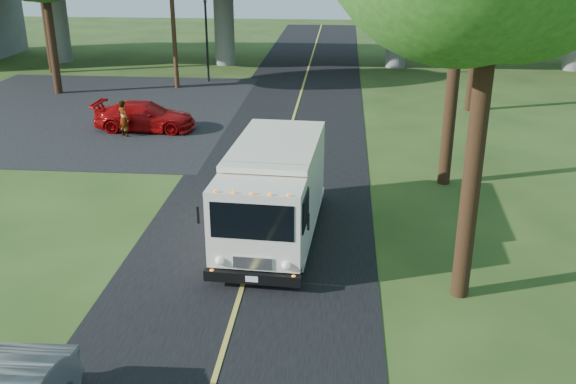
# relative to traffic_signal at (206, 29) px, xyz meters

# --- Properties ---
(ground) EXTENTS (120.00, 120.00, 0.00)m
(ground) POSITION_rel_traffic_signal_xyz_m (6.00, -26.00, -3.20)
(ground) COLOR #294117
(ground) RESTS_ON ground
(road) EXTENTS (7.00, 90.00, 0.02)m
(road) POSITION_rel_traffic_signal_xyz_m (6.00, -16.00, -3.19)
(road) COLOR black
(road) RESTS_ON ground
(parking_lot) EXTENTS (16.00, 18.00, 0.01)m
(parking_lot) POSITION_rel_traffic_signal_xyz_m (-5.00, -8.00, -3.19)
(parking_lot) COLOR black
(parking_lot) RESTS_ON ground
(lane_line) EXTENTS (0.12, 90.00, 0.01)m
(lane_line) POSITION_rel_traffic_signal_xyz_m (6.00, -16.00, -3.17)
(lane_line) COLOR gold
(lane_line) RESTS_ON road
(traffic_signal) EXTENTS (0.18, 0.22, 5.20)m
(traffic_signal) POSITION_rel_traffic_signal_xyz_m (0.00, 0.00, 0.00)
(traffic_signal) COLOR black
(traffic_signal) RESTS_ON ground
(utility_pole) EXTENTS (1.60, 0.26, 9.00)m
(utility_pole) POSITION_rel_traffic_signal_xyz_m (-1.50, -2.00, 1.40)
(utility_pole) COLOR #472D19
(utility_pole) RESTS_ON ground
(step_van) EXTENTS (2.84, 6.80, 2.80)m
(step_van) POSITION_rel_traffic_signal_xyz_m (6.48, -22.08, -1.68)
(step_van) COLOR silver
(step_van) RESTS_ON ground
(red_sedan) EXTENTS (4.66, 1.93, 1.35)m
(red_sedan) POSITION_rel_traffic_signal_xyz_m (-0.72, -11.09, -2.53)
(red_sedan) COLOR #A30A0B
(red_sedan) RESTS_ON ground
(pedestrian) EXTENTS (0.72, 0.66, 1.65)m
(pedestrian) POSITION_rel_traffic_signal_xyz_m (-1.36, -12.18, -2.37)
(pedestrian) COLOR gray
(pedestrian) RESTS_ON ground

